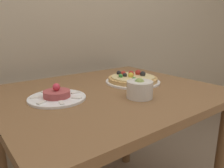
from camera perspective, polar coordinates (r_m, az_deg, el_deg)
name	(u,v)px	position (r m, az deg, el deg)	size (l,w,h in m)	color
dining_table	(109,112)	(1.11, -0.90, -7.45)	(1.04, 0.87, 0.78)	brown
pizza_plate	(133,79)	(1.21, 5.40, 1.25)	(0.30, 0.30, 0.06)	white
tartare_plate	(57,96)	(0.96, -14.19, -3.09)	(0.24, 0.24, 0.07)	white
small_bowl	(140,88)	(0.95, 7.24, -1.02)	(0.11, 0.11, 0.09)	silver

